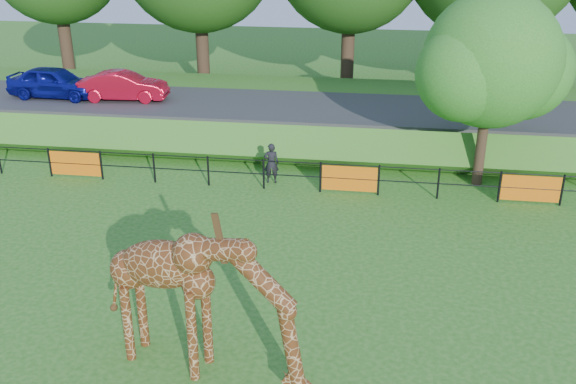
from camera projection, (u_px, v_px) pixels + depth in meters
name	position (u px, v px, depth m)	size (l,w,h in m)	color
ground	(203.00, 315.00, 15.38)	(90.00, 90.00, 0.00)	#246419
giraffe	(204.00, 304.00, 12.85)	(4.61, 0.85, 3.30)	#562B11
perimeter_fence	(264.00, 174.00, 22.45)	(28.07, 0.10, 1.10)	black
embankment	(294.00, 113.00, 29.24)	(40.00, 9.00, 1.30)	#246419
road	(289.00, 106.00, 27.60)	(40.00, 5.00, 0.12)	#333336
car_blue	(54.00, 82.00, 28.49)	(1.65, 4.09, 1.39)	#121899
car_red	(124.00, 86.00, 28.10)	(1.33, 3.82, 1.26)	red
visitor	(271.00, 163.00, 22.92)	(0.54, 0.35, 1.48)	black
tree_east	(494.00, 65.00, 21.45)	(5.40, 4.71, 6.76)	#372418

